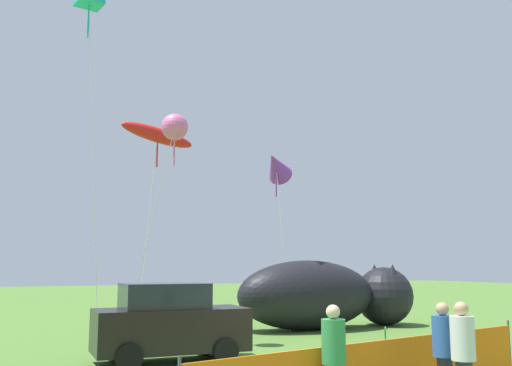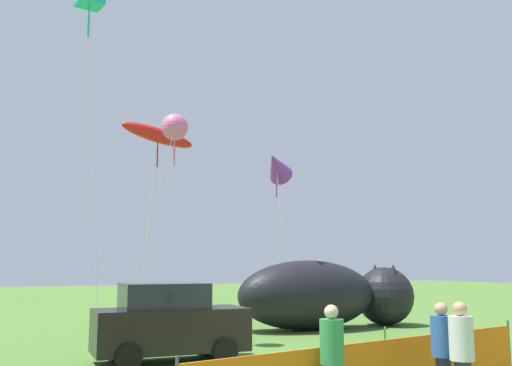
{
  "view_description": "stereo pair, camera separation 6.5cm",
  "coord_description": "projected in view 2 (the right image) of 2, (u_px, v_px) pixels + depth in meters",
  "views": [
    {
      "loc": [
        -7.07,
        -13.0,
        2.56
      ],
      "look_at": [
        1.0,
        3.65,
        5.21
      ],
      "focal_mm": 40.0,
      "sensor_mm": 36.0,
      "label": 1
    },
    {
      "loc": [
        -7.01,
        -13.03,
        2.56
      ],
      "look_at": [
        1.0,
        3.65,
        5.21
      ],
      "focal_mm": 40.0,
      "sensor_mm": 36.0,
      "label": 2
    }
  ],
  "objects": [
    {
      "name": "parked_car",
      "position": [
        169.0,
        323.0,
        15.2
      ],
      "size": [
        4.1,
        2.11,
        2.07
      ],
      "rotation": [
        0.0,
        0.0,
        -0.06
      ],
      "color": "black",
      "rests_on": "ground"
    },
    {
      "name": "folding_chair",
      "position": [
        379.0,
        343.0,
        14.56
      ],
      "size": [
        0.77,
        0.77,
        0.96
      ],
      "rotation": [
        0.0,
        0.0,
        2.45
      ],
      "color": "#267F33",
      "rests_on": "ground"
    },
    {
      "name": "inflatable_cat",
      "position": [
        326.0,
        297.0,
        23.05
      ],
      "size": [
        8.14,
        2.82,
        2.73
      ],
      "rotation": [
        0.0,
        0.0,
        0.02
      ],
      "color": "black",
      "rests_on": "ground"
    },
    {
      "name": "spectator_in_green_shirt",
      "position": [
        443.0,
        349.0,
        10.45
      ],
      "size": [
        0.41,
        0.41,
        1.87
      ],
      "color": "#2D2D38",
      "rests_on": "ground"
    },
    {
      "name": "spectator_in_white_shirt",
      "position": [
        462.0,
        353.0,
        9.91
      ],
      "size": [
        0.42,
        0.42,
        1.92
      ],
      "color": "#2D2D38",
      "rests_on": "ground"
    },
    {
      "name": "spectator_in_red_shirt",
      "position": [
        332.0,
        356.0,
        9.63
      ],
      "size": [
        0.41,
        0.41,
        1.88
      ],
      "color": "#2D2D38",
      "rests_on": "ground"
    },
    {
      "name": "kite_pink_octopus",
      "position": [
        175.0,
        128.0,
        19.01
      ],
      "size": [
        1.41,
        2.72,
        7.56
      ],
      "color": "silver",
      "rests_on": "ground"
    },
    {
      "name": "kite_red_lizard",
      "position": [
        158.0,
        136.0,
        22.81
      ],
      "size": [
        3.17,
        1.08,
        8.32
      ],
      "color": "silver",
      "rests_on": "ground"
    },
    {
      "name": "kite_teal_diamond",
      "position": [
        90.0,
        11.0,
        20.5
      ],
      "size": [
        1.24,
        1.03,
        11.99
      ],
      "color": "silver",
      "rests_on": "ground"
    },
    {
      "name": "kite_purple_delta",
      "position": [
        277.0,
        166.0,
        23.29
      ],
      "size": [
        1.89,
        1.86,
        7.33
      ],
      "color": "silver",
      "rests_on": "ground"
    }
  ]
}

